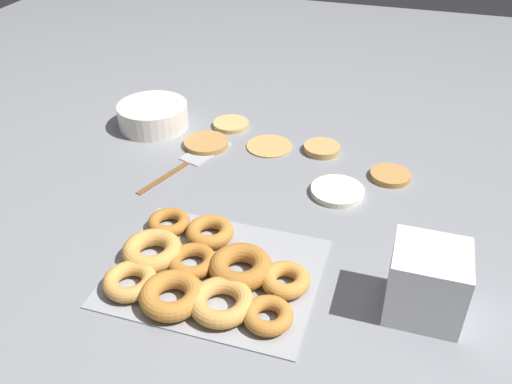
{
  "coord_description": "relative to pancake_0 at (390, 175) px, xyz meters",
  "views": [
    {
      "loc": [
        0.26,
        -0.97,
        0.67
      ],
      "look_at": [
        -0.01,
        -0.09,
        0.04
      ],
      "focal_mm": 38.0,
      "sensor_mm": 36.0,
      "label": 1
    }
  ],
  "objects": [
    {
      "name": "ground_plane",
      "position": [
        -0.25,
        -0.11,
        -0.01
      ],
      "size": [
        3.0,
        3.0,
        0.0
      ],
      "primitive_type": "plane",
      "color": "gray"
    },
    {
      "name": "donut_tray",
      "position": [
        -0.28,
        -0.43,
        0.01
      ],
      "size": [
        0.37,
        0.3,
        0.04
      ],
      "color": "#93969B",
      "rests_on": "ground_plane"
    },
    {
      "name": "pancake_5",
      "position": [
        -0.46,
        0.01,
        0.0
      ],
      "size": [
        0.11,
        0.11,
        0.01
      ],
      "primitive_type": "cylinder",
      "color": "#B27F42",
      "rests_on": "ground_plane"
    },
    {
      "name": "pancake_4",
      "position": [
        -0.3,
        0.05,
        -0.0
      ],
      "size": [
        0.11,
        0.11,
        0.01
      ],
      "primitive_type": "cylinder",
      "color": "tan",
      "rests_on": "ground_plane"
    },
    {
      "name": "pancake_1",
      "position": [
        -0.1,
        -0.1,
        0.0
      ],
      "size": [
        0.12,
        0.12,
        0.01
      ],
      "primitive_type": "cylinder",
      "color": "silver",
      "rests_on": "ground_plane"
    },
    {
      "name": "batter_bowl",
      "position": [
        -0.63,
        0.07,
        0.02
      ],
      "size": [
        0.18,
        0.18,
        0.06
      ],
      "color": "silver",
      "rests_on": "ground_plane"
    },
    {
      "name": "container_stack",
      "position": [
        0.09,
        -0.39,
        0.06
      ],
      "size": [
        0.12,
        0.11,
        0.12
      ],
      "color": "white",
      "rests_on": "ground_plane"
    },
    {
      "name": "pancake_0",
      "position": [
        0.0,
        0.0,
        0.0
      ],
      "size": [
        0.09,
        0.09,
        0.01
      ],
      "primitive_type": "cylinder",
      "color": "#B27F42",
      "rests_on": "ground_plane"
    },
    {
      "name": "pancake_2",
      "position": [
        -0.43,
        0.13,
        -0.0
      ],
      "size": [
        0.09,
        0.09,
        0.01
      ],
      "primitive_type": "cylinder",
      "color": "tan",
      "rests_on": "ground_plane"
    },
    {
      "name": "pancake_3",
      "position": [
        -0.17,
        0.07,
        0.0
      ],
      "size": [
        0.09,
        0.09,
        0.02
      ],
      "primitive_type": "cylinder",
      "color": "tan",
      "rests_on": "ground_plane"
    },
    {
      "name": "spatula",
      "position": [
        -0.46,
        -0.05,
        -0.0
      ],
      "size": [
        0.13,
        0.29,
        0.01
      ],
      "rotation": [
        0.0,
        0.0,
        1.25
      ],
      "color": "brown",
      "rests_on": "ground_plane"
    }
  ]
}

